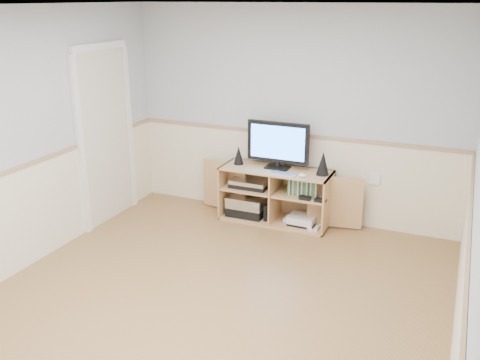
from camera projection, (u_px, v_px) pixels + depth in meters
name	position (u px, v px, depth m)	size (l,w,h in m)	color
room	(207.00, 168.00, 4.42)	(4.04, 4.54, 2.54)	#AB844C
media_cabinet	(277.00, 193.00, 6.39)	(2.03, 0.49, 0.65)	tan
monitor	(278.00, 144.00, 6.18)	(0.74, 0.18, 0.55)	black
speaker_left	(239.00, 155.00, 6.40)	(0.12, 0.12, 0.22)	black
speaker_right	(323.00, 163.00, 6.00)	(0.15, 0.15, 0.27)	black
keyboard	(284.00, 174.00, 6.06)	(0.29, 0.12, 0.01)	white
mouse	(302.00, 175.00, 5.97)	(0.10, 0.06, 0.04)	white
av_components	(248.00, 200.00, 6.50)	(0.52, 0.33, 0.47)	black
game_consoles	(301.00, 220.00, 6.29)	(0.45, 0.30, 0.11)	white
game_cases	(303.00, 187.00, 6.14)	(0.34, 0.14, 0.19)	#3F8C3F
wall_outlet	(375.00, 179.00, 6.06)	(0.12, 0.03, 0.12)	white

